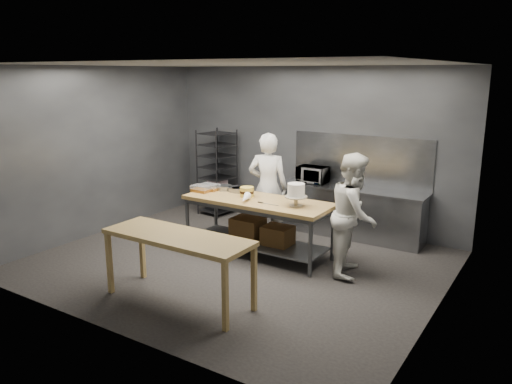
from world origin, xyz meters
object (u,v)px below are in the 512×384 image
chef_right (354,214)px  microwave (313,175)px  layer_cake (247,192)px  near_counter (178,241)px  frosted_cake_stand (296,192)px  chef_behind (268,187)px  speed_rack (217,173)px  work_table (259,220)px

chef_right → microwave: size_ratio=3.30×
layer_cake → microwave: bearing=76.7°
near_counter → layer_cake: size_ratio=8.91×
frosted_cake_stand → layer_cake: 0.97m
chef_behind → frosted_cake_stand: 1.24m
microwave → layer_cake: (-0.38, -1.62, -0.05)m
layer_cake → frosted_cake_stand: bearing=-6.0°
speed_rack → frosted_cake_stand: bearing=-31.2°
work_table → layer_cake: size_ratio=10.69×
microwave → layer_cake: 1.66m
work_table → chef_behind: chef_behind is taller
work_table → microwave: microwave is taller
frosted_cake_stand → chef_right: bearing=9.4°
microwave → frosted_cake_stand: 1.81m
chef_right → microwave: bearing=28.3°
near_counter → frosted_cake_stand: frosted_cake_stand is taller
near_counter → speed_rack: size_ratio=1.14×
speed_rack → frosted_cake_stand: speed_rack is taller
near_counter → chef_behind: bearing=96.6°
chef_right → layer_cake: 1.83m
microwave → near_counter: bearing=-91.1°
speed_rack → chef_behind: size_ratio=0.92×
speed_rack → chef_right: (3.58, -1.49, 0.04)m
layer_cake → chef_behind: bearing=90.5°
work_table → frosted_cake_stand: frosted_cake_stand is taller
chef_behind → layer_cake: 0.67m
microwave → speed_rack: bearing=-177.9°
speed_rack → chef_right: size_ratio=0.98×
chef_behind → chef_right: (1.83, -0.62, -0.05)m
work_table → frosted_cake_stand: 0.91m
work_table → chef_right: (1.58, 0.08, 0.32)m
speed_rack → chef_right: bearing=-22.6°
speed_rack → work_table: bearing=-38.1°
layer_cake → near_counter: bearing=-81.4°
chef_right → frosted_cake_stand: bearing=85.1°
chef_behind → microwave: 1.03m
chef_behind → chef_right: chef_behind is taller
frosted_cake_stand → layer_cake: (-0.95, 0.10, -0.15)m
speed_rack → chef_right: 3.88m
work_table → near_counter: bearing=-88.2°
near_counter → layer_cake: 2.08m
work_table → layer_cake: (-0.25, 0.03, 0.43)m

